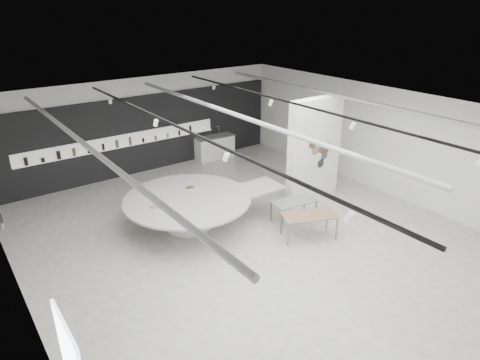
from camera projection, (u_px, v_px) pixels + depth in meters
room at (249, 175)px, 11.79m from camera, size 12.02×14.02×3.82m
back_wall_display at (144, 134)px, 17.15m from camera, size 11.80×0.27×3.10m
partition_column at (314, 150)px, 14.60m from camera, size 2.20×0.38×3.60m
display_island at (191, 207)px, 13.15m from camera, size 5.02×3.99×1.00m
sample_table_wood at (309, 216)px, 12.53m from camera, size 1.75×1.35×0.73m
sample_table_stone at (294, 203)px, 13.44m from camera, size 1.46×0.86×0.71m
kitchen_counter at (215, 147)px, 18.94m from camera, size 1.79×0.76×1.39m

